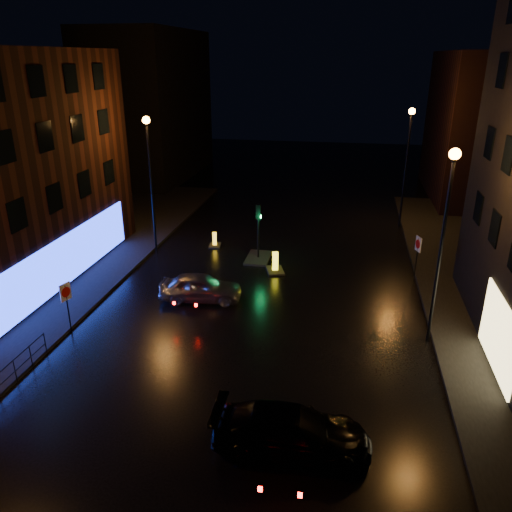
# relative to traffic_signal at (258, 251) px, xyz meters

# --- Properties ---
(ground) EXTENTS (120.00, 120.00, 0.00)m
(ground) POSITION_rel_traffic_signal_xyz_m (1.20, -14.00, -0.50)
(ground) COLOR black
(ground) RESTS_ON ground
(pavement_left) EXTENTS (12.00, 44.00, 0.15)m
(pavement_left) POSITION_rel_traffic_signal_xyz_m (-12.80, -6.00, -0.43)
(pavement_left) COLOR black
(pavement_left) RESTS_ON ground
(building_far_left) EXTENTS (8.00, 16.00, 14.00)m
(building_far_left) POSITION_rel_traffic_signal_xyz_m (-14.80, 21.00, 6.50)
(building_far_left) COLOR black
(building_far_left) RESTS_ON ground
(building_far_right) EXTENTS (8.00, 14.00, 12.00)m
(building_far_right) POSITION_rel_traffic_signal_xyz_m (16.20, 18.00, 5.50)
(building_far_right) COLOR black
(building_far_right) RESTS_ON ground
(street_lamp_lfar) EXTENTS (0.44, 0.44, 8.37)m
(street_lamp_lfar) POSITION_rel_traffic_signal_xyz_m (-6.60, -0.00, 5.06)
(street_lamp_lfar) COLOR black
(street_lamp_lfar) RESTS_ON ground
(street_lamp_rnear) EXTENTS (0.44, 0.44, 8.37)m
(street_lamp_rnear) POSITION_rel_traffic_signal_xyz_m (9.00, -8.00, 5.06)
(street_lamp_rnear) COLOR black
(street_lamp_rnear) RESTS_ON ground
(street_lamp_rfar) EXTENTS (0.44, 0.44, 8.37)m
(street_lamp_rfar) POSITION_rel_traffic_signal_xyz_m (9.00, 8.00, 5.06)
(street_lamp_rfar) COLOR black
(street_lamp_rfar) RESTS_ON ground
(traffic_signal) EXTENTS (1.40, 2.40, 3.45)m
(traffic_signal) POSITION_rel_traffic_signal_xyz_m (0.00, 0.00, 0.00)
(traffic_signal) COLOR black
(traffic_signal) RESTS_ON ground
(silver_hatchback) EXTENTS (4.29, 2.14, 1.40)m
(silver_hatchback) POSITION_rel_traffic_signal_xyz_m (-1.88, -6.00, 0.20)
(silver_hatchback) COLOR #AFB1B7
(silver_hatchback) RESTS_ON ground
(dark_sedan) EXTENTS (5.02, 2.16, 1.44)m
(dark_sedan) POSITION_rel_traffic_signal_xyz_m (3.91, -15.58, 0.22)
(dark_sedan) COLOR black
(dark_sedan) RESTS_ON ground
(bollard_near) EXTENTS (1.30, 1.59, 1.20)m
(bollard_near) POSITION_rel_traffic_signal_xyz_m (1.31, -1.74, -0.24)
(bollard_near) COLOR black
(bollard_near) RESTS_ON ground
(bollard_far) EXTENTS (0.87, 1.18, 0.95)m
(bollard_far) POSITION_rel_traffic_signal_xyz_m (-3.20, 1.65, -0.29)
(bollard_far) COLOR black
(bollard_far) RESTS_ON ground
(road_sign_left) EXTENTS (0.22, 0.57, 2.41)m
(road_sign_left) POSITION_rel_traffic_signal_xyz_m (-6.70, -10.20, 1.30)
(road_sign_left) COLOR black
(road_sign_left) RESTS_ON ground
(road_sign_right) EXTENTS (0.25, 0.59, 2.52)m
(road_sign_right) POSITION_rel_traffic_signal_xyz_m (9.10, -1.39, 1.38)
(road_sign_right) COLOR black
(road_sign_right) RESTS_ON ground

